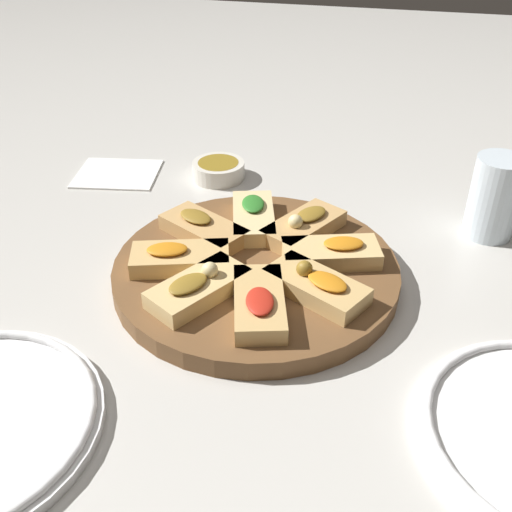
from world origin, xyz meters
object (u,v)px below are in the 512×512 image
Objects in this scene: dipping_bowl at (218,170)px; water_glass at (495,197)px; serving_board at (256,271)px; napkin_stack at (117,173)px.

water_glass is at bearing 169.53° from dipping_bowl.
water_glass is 1.34× the size of dipping_bowl.
water_glass reaches higher than serving_board.
dipping_bowl is (0.12, -0.24, 0.00)m from serving_board.
dipping_bowl reaches higher than napkin_stack.
serving_board is 0.34m from napkin_stack.
serving_board is at bearing 116.04° from dipping_bowl.
dipping_bowl is at bearing -10.47° from water_glass.
serving_board reaches higher than napkin_stack.
napkin_stack is 1.55× the size of dipping_bowl.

